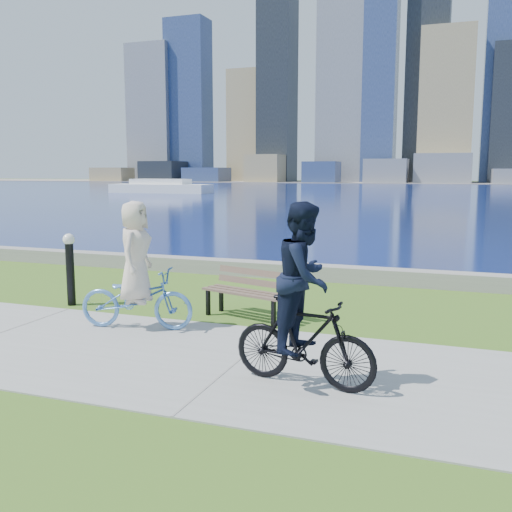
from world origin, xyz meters
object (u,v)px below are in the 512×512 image
Objects in this scene: park_bench at (249,289)px; cyclist_man at (304,310)px; bollard_lamp at (70,264)px; cyclist_woman at (136,282)px.

cyclist_man is at bearing -41.52° from park_bench.
bollard_lamp is 2.32m from cyclist_woman.
park_bench is 3.30m from cyclist_man.
cyclist_man is (1.72, -2.78, 0.42)m from park_bench.
park_bench is at bearing 3.91° from bollard_lamp.
cyclist_man is (5.24, -2.54, 0.15)m from bollard_lamp.
cyclist_woman is at bearing -121.63° from park_bench.
cyclist_man reaches higher than park_bench.
cyclist_woman is 3.50m from cyclist_man.
bollard_lamp is at bearing 52.60° from cyclist_woman.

